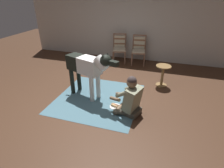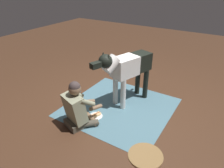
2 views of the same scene
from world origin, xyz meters
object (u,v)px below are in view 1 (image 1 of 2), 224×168
object	(u,v)px
dining_chair_left_of_pair	(119,47)
dining_chair_right_of_pair	(139,48)
round_side_table	(163,74)
hot_dog_on_plate	(115,106)
person_sitting_on_floor	(130,99)
large_dog	(88,67)

from	to	relation	value
dining_chair_left_of_pair	dining_chair_right_of_pair	xyz separation A→B (m)	(0.69, 0.00, 0.00)
dining_chair_left_of_pair	round_side_table	xyz separation A→B (m)	(1.61, -1.50, -0.20)
dining_chair_left_of_pair	dining_chair_right_of_pair	bearing A→B (deg)	0.13
hot_dog_on_plate	round_side_table	bearing A→B (deg)	56.51
dining_chair_left_of_pair	round_side_table	bearing A→B (deg)	-42.97
person_sitting_on_floor	hot_dog_on_plate	world-z (taller)	person_sitting_on_floor
dining_chair_left_of_pair	large_dog	distance (m)	2.64
hot_dog_on_plate	round_side_table	distance (m)	1.67
hot_dog_on_plate	person_sitting_on_floor	bearing A→B (deg)	-18.29
hot_dog_on_plate	round_side_table	size ratio (longest dim) A/B	0.44
large_dog	round_side_table	size ratio (longest dim) A/B	2.59
dining_chair_right_of_pair	large_dog	world-z (taller)	large_dog
dining_chair_right_of_pair	large_dog	xyz separation A→B (m)	(-0.72, -2.63, 0.24)
person_sitting_on_floor	round_side_table	bearing A→B (deg)	69.56
person_sitting_on_floor	round_side_table	size ratio (longest dim) A/B	1.49
round_side_table	hot_dog_on_plate	bearing A→B (deg)	-123.49
dining_chair_left_of_pair	large_dog	size ratio (longest dim) A/B	0.65
round_side_table	large_dog	bearing A→B (deg)	-145.51
dining_chair_left_of_pair	round_side_table	distance (m)	2.21
large_dog	dining_chair_right_of_pair	bearing A→B (deg)	74.61
person_sitting_on_floor	large_dog	world-z (taller)	large_dog
person_sitting_on_floor	large_dog	bearing A→B (deg)	161.71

